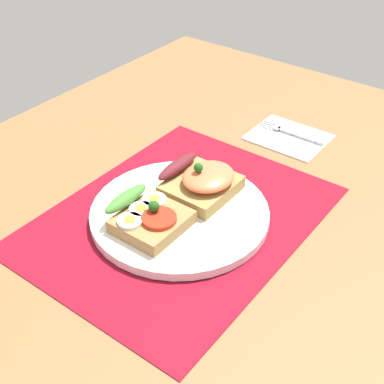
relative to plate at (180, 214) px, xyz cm
name	(u,v)px	position (x,y,z in cm)	size (l,w,h in cm)	color
ground_plane	(180,227)	(0.00, 0.00, -2.56)	(120.00, 90.00, 3.20)	brown
placemat	(180,218)	(0.00, 0.00, -0.81)	(43.50, 33.93, 0.30)	maroon
plate	(180,214)	(0.00, 0.00, 0.00)	(26.17, 26.17, 1.32)	white
sandwich_egg_tomato	(148,217)	(-5.32, 1.42, 2.13)	(9.35, 10.12, 4.16)	#A07946
sandwich_salmon	(203,182)	(5.46, -0.19, 2.72)	(10.40, 10.68, 5.73)	#A48347
napkin	(289,137)	(30.19, -1.54, -0.66)	(11.09, 13.43, 0.60)	white
fork	(289,132)	(31.15, -1.10, -0.20)	(1.62, 12.74, 0.32)	#B7B7BC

